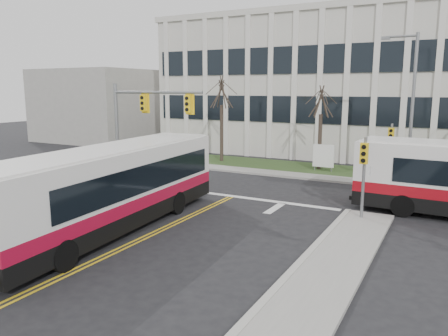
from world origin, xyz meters
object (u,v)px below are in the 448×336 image
at_px(streetlight, 410,100).
at_px(directory_sign, 323,156).
at_px(bus_main, 111,190).
at_px(newspaper_box_red, 1,197).

height_order(streetlight, directory_sign, streetlight).
xyz_separation_m(streetlight, bus_main, (-9.85, -15.63, -3.47)).
relative_size(streetlight, newspaper_box_red, 9.68).
height_order(bus_main, newspaper_box_red, bus_main).
relative_size(bus_main, newspaper_box_red, 13.60).
distance_m(directory_sign, bus_main, 17.48).
bearing_deg(bus_main, streetlight, 53.72).
xyz_separation_m(streetlight, newspaper_box_red, (-17.53, -15.36, -4.72)).
bearing_deg(streetlight, bus_main, -122.23).
bearing_deg(streetlight, directory_sign, 166.77).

